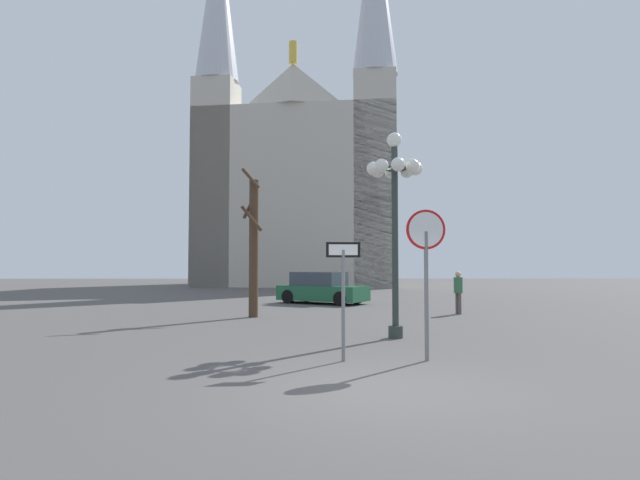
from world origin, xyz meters
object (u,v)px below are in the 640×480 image
pedestrian_walking (458,289)px  stop_sign (426,255)px  street_lamp (395,194)px  bare_tree (253,245)px  one_way_arrow_sign (343,283)px  parked_car_near_green (321,289)px  cathedral (300,177)px

pedestrian_walking → stop_sign: bearing=-109.2°
street_lamp → bare_tree: 6.69m
one_way_arrow_sign → parked_car_near_green: (-0.17, 14.49, -0.77)m
stop_sign → bare_tree: bare_tree is taller
one_way_arrow_sign → street_lamp: 4.02m
cathedral → pedestrian_walking: bearing=-76.2°
stop_sign → parked_car_near_green: size_ratio=0.65×
cathedral → one_way_arrow_sign: bearing=-87.3°
stop_sign → pedestrian_walking: stop_sign is taller
stop_sign → one_way_arrow_sign: stop_sign is taller
street_lamp → bare_tree: (-4.12, 5.15, -1.10)m
street_lamp → parked_car_near_green: (-1.65, 11.42, -2.91)m
cathedral → parked_car_near_green: 22.84m
bare_tree → pedestrian_walking: bare_tree is taller
cathedral → street_lamp: size_ratio=6.38×
stop_sign → one_way_arrow_sign: 1.68m
street_lamp → bare_tree: size_ratio=1.00×
cathedral → pedestrian_walking: 28.41m
stop_sign → bare_tree: size_ratio=0.55×
stop_sign → street_lamp: street_lamp is taller
street_lamp → stop_sign: bearing=-88.0°
cathedral → stop_sign: size_ratio=11.45×
bare_tree → parked_car_near_green: (2.47, 6.27, -1.81)m
stop_sign → street_lamp: (-0.11, 3.04, 1.59)m
one_way_arrow_sign → pedestrian_walking: bearing=62.6°
cathedral → stop_sign: cathedral is taller
parked_car_near_green → pedestrian_walking: (4.94, -5.30, 0.25)m
cathedral → pedestrian_walking: (6.46, -26.30, -8.60)m
bare_tree → parked_car_near_green: 6.98m
one_way_arrow_sign → pedestrian_walking: size_ratio=1.43×
stop_sign → pedestrian_walking: 9.77m
pedestrian_walking → parked_car_near_green: bearing=133.0°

